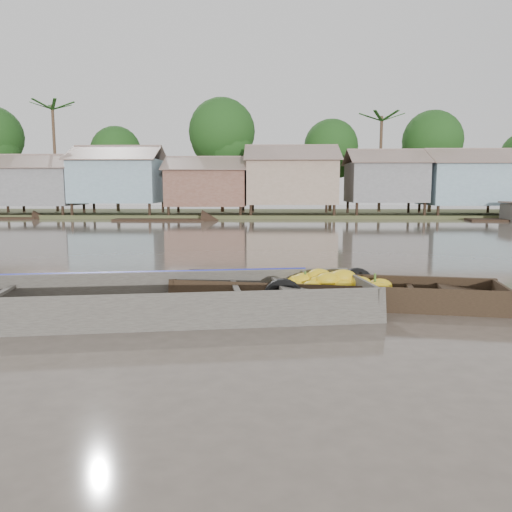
{
  "coord_description": "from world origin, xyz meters",
  "views": [
    {
      "loc": [
        0.75,
        -8.34,
        2.11
      ],
      "look_at": [
        0.52,
        1.41,
        0.8
      ],
      "focal_mm": 35.0,
      "sensor_mm": 36.0,
      "label": 1
    }
  ],
  "objects": [
    {
      "name": "ground",
      "position": [
        0.0,
        0.0,
        0.0
      ],
      "size": [
        120.0,
        120.0,
        0.0
      ],
      "primitive_type": "plane",
      "color": "#534940",
      "rests_on": "ground"
    },
    {
      "name": "riverbank",
      "position": [
        3.03,
        31.86,
        3.07
      ],
      "size": [
        120.0,
        12.47,
        10.22
      ],
      "color": "#384723",
      "rests_on": "ground"
    },
    {
      "name": "banana_boat",
      "position": [
        1.9,
        0.91,
        0.19
      ],
      "size": [
        6.21,
        2.4,
        0.82
      ],
      "rotation": [
        0.0,
        0.0,
        -0.16
      ],
      "color": "black",
      "rests_on": "ground"
    },
    {
      "name": "viewer_boat",
      "position": [
        -1.74,
        -0.15,
        0.08
      ],
      "size": [
        8.8,
        3.51,
        0.69
      ],
      "rotation": [
        0.0,
        0.0,
        0.15
      ],
      "color": "#3D3833",
      "rests_on": "ground"
    },
    {
      "name": "distant_boats",
      "position": [
        13.5,
        24.16,
        0.24
      ],
      "size": [
        46.86,
        15.33,
        1.38
      ],
      "color": "black",
      "rests_on": "ground"
    }
  ]
}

